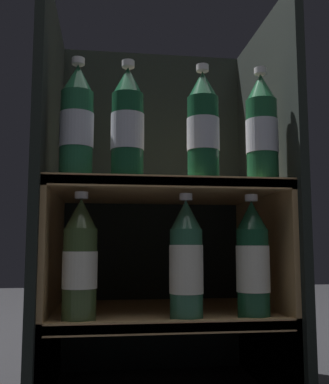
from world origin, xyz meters
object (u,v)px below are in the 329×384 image
Objects in this scene: bottle_upper_front_3 at (262,130)px; bottle_lower_front_0 at (80,262)px; bottle_upper_front_2 at (203,128)px; bottle_lower_front_2 at (253,262)px; bottle_upper_front_1 at (128,125)px; bottle_lower_front_1 at (186,262)px; bottle_upper_front_0 at (77,123)px.

bottle_lower_front_0 is (-0.39, 0.00, -0.29)m from bottle_upper_front_3.
bottle_upper_front_2 is at bearing 180.00° from bottle_upper_front_3.
bottle_upper_front_1 is at bearing 180.00° from bottle_lower_front_2.
bottle_lower_front_1 is (0.13, 0.00, -0.29)m from bottle_upper_front_1.
bottle_upper_front_0 is 1.00× the size of bottle_upper_front_3.
bottle_lower_front_0 and bottle_lower_front_2 have the same top height.
bottle_upper_front_0 and bottle_upper_front_1 have the same top height.
bottle_lower_front_0 is at bearing 180.00° from bottle_upper_front_1.
bottle_upper_front_3 is 1.00× the size of bottle_lower_front_2.
bottle_upper_front_2 reaches higher than bottle_lower_front_1.
bottle_upper_front_2 is (0.27, 0.00, 0.00)m from bottle_upper_front_0.
bottle_lower_front_1 is at bearing 180.00° from bottle_lower_front_2.
bottle_upper_front_0 is 1.00× the size of bottle_lower_front_1.
bottle_lower_front_1 is 0.14m from bottle_lower_front_2.
bottle_upper_front_0 reaches higher than bottle_lower_front_0.
bottle_lower_front_2 is at bearing 180.00° from bottle_upper_front_3.
bottle_upper_front_0 and bottle_upper_front_2 have the same top height.
bottle_upper_front_3 is at bearing 0.00° from bottle_upper_front_0.
bottle_lower_front_1 is (0.22, 0.00, -0.00)m from bottle_lower_front_0.
bottle_upper_front_1 is 1.00× the size of bottle_lower_front_1.
bottle_upper_front_3 is at bearing 0.00° from bottle_upper_front_2.
bottle_lower_front_2 is at bearing 0.00° from bottle_upper_front_2.
bottle_upper_front_1 is at bearing 180.00° from bottle_upper_front_2.
bottle_lower_front_0 and bottle_lower_front_1 have the same top height.
bottle_upper_front_3 is at bearing 0.00° from bottle_lower_front_2.
bottle_upper_front_0 is 1.00× the size of bottle_upper_front_2.
bottle_upper_front_1 is 0.30m from bottle_lower_front_0.
bottle_upper_front_2 is (0.17, 0.00, 0.00)m from bottle_upper_front_1.
bottle_upper_front_3 is (0.13, 0.00, -0.00)m from bottle_upper_front_2.
bottle_upper_front_1 reaches higher than bottle_lower_front_1.
bottle_upper_front_1 is 0.17m from bottle_upper_front_2.
bottle_upper_front_2 is 0.13m from bottle_upper_front_3.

